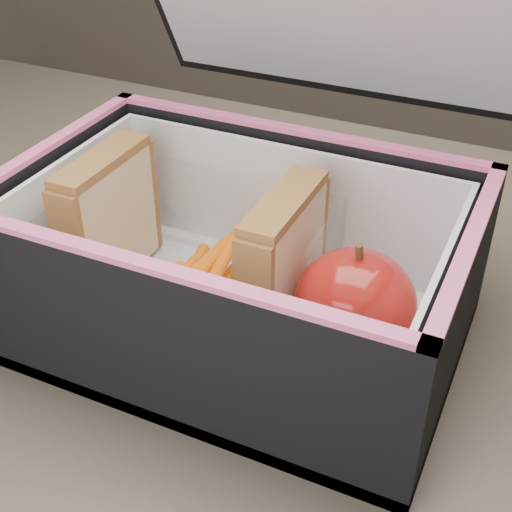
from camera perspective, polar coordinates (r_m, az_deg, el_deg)
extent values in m
cube|color=brown|center=(0.56, -4.39, -6.34)|extent=(1.20, 0.80, 0.03)
cube|color=#382D26|center=(1.28, -17.92, -2.71)|extent=(0.05, 0.05, 0.72)
cube|color=tan|center=(0.55, -12.36, 2.92)|extent=(0.01, 0.09, 0.10)
cube|color=#CC6176|center=(0.55, -11.65, 2.41)|extent=(0.01, 0.09, 0.09)
cube|color=tan|center=(0.55, -11.03, 2.57)|extent=(0.01, 0.09, 0.10)
cube|color=brown|center=(0.53, -12.34, 7.45)|extent=(0.03, 0.09, 0.01)
cube|color=tan|center=(0.49, 1.33, -0.65)|extent=(0.01, 0.09, 0.10)
cube|color=#CC6176|center=(0.49, 2.16, -1.24)|extent=(0.01, 0.09, 0.09)
cube|color=tan|center=(0.49, 3.02, -1.10)|extent=(0.01, 0.09, 0.10)
cube|color=brown|center=(0.46, 2.31, 4.32)|extent=(0.03, 0.09, 0.01)
cylinder|color=#EB4A00|center=(0.52, -4.48, -4.31)|extent=(0.02, 0.08, 0.01)
cylinder|color=#EB4A00|center=(0.52, -6.92, -2.61)|extent=(0.01, 0.08, 0.01)
cylinder|color=#EB4A00|center=(0.51, -4.65, -1.71)|extent=(0.02, 0.08, 0.01)
cylinder|color=#EB4A00|center=(0.55, -5.39, -1.65)|extent=(0.02, 0.08, 0.01)
cylinder|color=#EB4A00|center=(0.51, -6.14, -3.23)|extent=(0.02, 0.08, 0.01)
cylinder|color=#EB4A00|center=(0.52, -4.39, -0.84)|extent=(0.01, 0.08, 0.01)
cylinder|color=#EB4A00|center=(0.53, -3.42, -3.12)|extent=(0.01, 0.08, 0.01)
cylinder|color=#EB4A00|center=(0.52, -7.88, -3.16)|extent=(0.02, 0.08, 0.01)
cylinder|color=#EB4A00|center=(0.53, -2.53, -0.18)|extent=(0.02, 0.08, 0.01)
cube|color=white|center=(0.50, 7.00, -7.24)|extent=(0.10, 0.10, 0.01)
ellipsoid|color=maroon|center=(0.47, 7.86, -3.97)|extent=(0.10, 0.10, 0.07)
cylinder|color=#4E341B|center=(0.44, 8.27, 0.23)|extent=(0.01, 0.01, 0.01)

